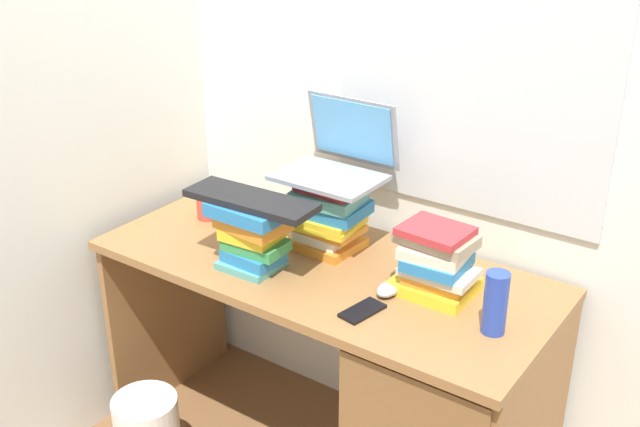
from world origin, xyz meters
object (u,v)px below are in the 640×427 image
(book_stack_keyboard_riser, at_px, (253,232))
(mug, at_px, (208,206))
(water_bottle, at_px, (495,303))
(cell_phone, at_px, (362,311))
(keyboard, at_px, (251,200))
(computer_mouse, at_px, (389,288))
(desk, at_px, (419,402))
(book_stack_side, at_px, (436,263))
(book_stack_tall, at_px, (328,215))
(laptop, at_px, (339,157))

(book_stack_keyboard_riser, xyz_separation_m, mug, (-0.36, 0.19, -0.08))
(water_bottle, relative_size, cell_phone, 1.31)
(keyboard, distance_m, water_bottle, 0.78)
(water_bottle, bearing_deg, keyboard, -173.51)
(computer_mouse, distance_m, water_bottle, 0.34)
(book_stack_keyboard_riser, distance_m, mug, 0.42)
(desk, bearing_deg, mug, 175.06)
(mug, bearing_deg, desk, -4.94)
(book_stack_side, bearing_deg, water_bottle, -22.65)
(desk, bearing_deg, book_stack_tall, 163.48)
(cell_phone, bearing_deg, book_stack_side, 71.84)
(computer_mouse, height_order, cell_phone, computer_mouse)
(book_stack_side, bearing_deg, keyboard, -161.46)
(desk, relative_size, laptop, 4.49)
(book_stack_side, bearing_deg, cell_phone, -118.43)
(book_stack_side, bearing_deg, desk, -84.70)
(computer_mouse, distance_m, cell_phone, 0.13)
(keyboard, relative_size, computer_mouse, 4.04)
(book_stack_keyboard_riser, distance_m, laptop, 0.37)
(laptop, distance_m, water_bottle, 0.71)
(book_stack_tall, distance_m, book_stack_keyboard_riser, 0.27)
(keyboard, bearing_deg, water_bottle, 3.65)
(book_stack_tall, xyz_separation_m, mug, (-0.48, -0.05, -0.07))
(desk, distance_m, book_stack_side, 0.46)
(keyboard, height_order, cell_phone, keyboard)
(desk, xyz_separation_m, mug, (-0.91, 0.08, 0.40))
(desk, distance_m, laptop, 0.80)
(book_stack_tall, distance_m, laptop, 0.19)
(mug, bearing_deg, book_stack_keyboard_riser, -27.66)
(laptop, bearing_deg, water_bottle, -18.33)
(book_stack_tall, relative_size, book_stack_keyboard_riser, 1.08)
(desk, xyz_separation_m, water_bottle, (0.22, -0.03, 0.44))
(book_stack_tall, height_order, computer_mouse, book_stack_tall)
(book_stack_keyboard_riser, xyz_separation_m, computer_mouse, (0.43, 0.10, -0.10))
(mug, xyz_separation_m, cell_phone, (0.79, -0.22, -0.04))
(water_bottle, bearing_deg, book_stack_side, 157.35)
(laptop, relative_size, cell_phone, 2.40)
(book_stack_tall, xyz_separation_m, book_stack_side, (0.42, -0.06, -0.02))
(book_stack_keyboard_riser, relative_size, laptop, 0.72)
(book_stack_tall, relative_size, water_bottle, 1.42)
(book_stack_side, height_order, water_bottle, book_stack_side)
(keyboard, bearing_deg, cell_phone, -7.20)
(mug, height_order, cell_phone, mug)
(desk, relative_size, book_stack_keyboard_riser, 6.22)
(cell_phone, bearing_deg, keyboard, -174.09)
(keyboard, bearing_deg, mug, 149.26)
(laptop, relative_size, keyboard, 0.78)
(laptop, bearing_deg, book_stack_side, -15.92)
(desk, relative_size, computer_mouse, 14.09)
(book_stack_side, bearing_deg, mug, 179.24)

